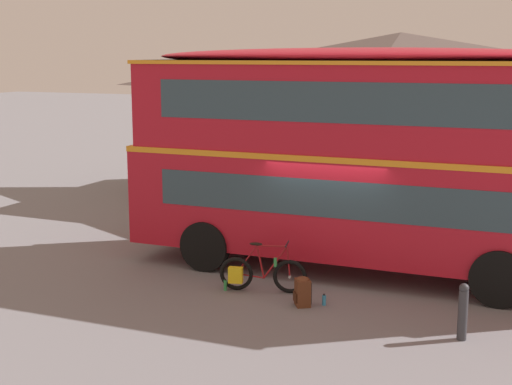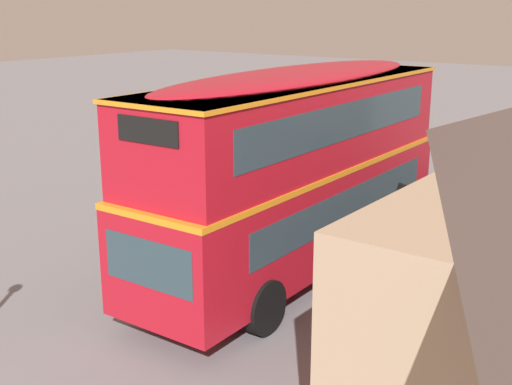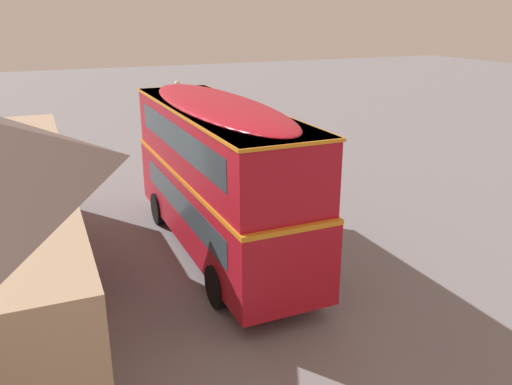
% 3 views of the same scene
% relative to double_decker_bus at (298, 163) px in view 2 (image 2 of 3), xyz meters
% --- Properties ---
extents(ground_plane, '(120.00, 120.00, 0.00)m').
position_rel_double_decker_bus_xyz_m(ground_plane, '(-0.35, -0.52, -2.64)').
color(ground_plane, slate).
extents(double_decker_bus, '(9.87, 2.71, 4.79)m').
position_rel_double_decker_bus_xyz_m(double_decker_bus, '(0.00, 0.00, 0.00)').
color(double_decker_bus, black).
rests_on(double_decker_bus, ground).
extents(touring_bicycle, '(1.74, 0.70, 1.01)m').
position_rel_double_decker_bus_xyz_m(touring_bicycle, '(-1.40, -2.08, -2.27)').
color(touring_bicycle, black).
rests_on(touring_bicycle, ground).
extents(backpack_on_ground, '(0.38, 0.39, 0.57)m').
position_rel_double_decker_bus_xyz_m(backpack_on_ground, '(-0.34, -2.54, -2.35)').
color(backpack_on_ground, '#592D19').
rests_on(backpack_on_ground, ground).
extents(water_bottle_green_metal, '(0.07, 0.07, 0.24)m').
position_rel_double_decker_bus_xyz_m(water_bottle_green_metal, '(-2.06, -2.28, -2.53)').
color(water_bottle_green_metal, green).
rests_on(water_bottle_green_metal, ground).
extents(water_bottle_blue_sports, '(0.07, 0.07, 0.22)m').
position_rel_double_decker_bus_xyz_m(water_bottle_blue_sports, '(0.03, -2.35, -2.54)').
color(water_bottle_blue_sports, '#338CBF').
rests_on(water_bottle_blue_sports, ground).
extents(kerb_bollard, '(0.16, 0.16, 0.97)m').
position_rel_double_decker_bus_xyz_m(kerb_bollard, '(2.64, -3.08, -2.14)').
color(kerb_bollard, '#333338').
rests_on(kerb_bollard, ground).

